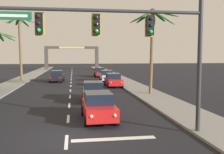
{
  "coord_description": "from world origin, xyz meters",
  "views": [
    {
      "loc": [
        0.35,
        -12.31,
        3.93
      ],
      "look_at": [
        3.41,
        8.0,
        2.2
      ],
      "focal_mm": 41.38,
      "sensor_mm": 36.0,
      "label": 1
    }
  ],
  "objects_px": {
    "traffic_signal_mast": "(132,36)",
    "sedan_parked_far_kerb": "(100,72)",
    "sedan_third_in_queue": "(93,91)",
    "palm_right_second": "(153,29)",
    "palm_left_farthest": "(20,37)",
    "town_gateway_arch": "(72,55)",
    "sedan_parked_nearest_kerb": "(113,80)",
    "sedan_oncoming_far": "(57,76)",
    "sedan_lead_at_stop_bar": "(98,106)",
    "sedan_parked_mid_kerb": "(107,76)"
  },
  "relations": [
    {
      "from": "traffic_signal_mast",
      "to": "sedan_parked_far_kerb",
      "type": "distance_m",
      "value": 35.2
    },
    {
      "from": "sedan_third_in_queue",
      "to": "palm_right_second",
      "type": "xyz_separation_m",
      "value": [
        6.08,
        2.83,
        5.65
      ]
    },
    {
      "from": "palm_left_farthest",
      "to": "town_gateway_arch",
      "type": "xyz_separation_m",
      "value": [
        7.64,
        30.12,
        -2.56
      ]
    },
    {
      "from": "sedan_parked_nearest_kerb",
      "to": "sedan_parked_far_kerb",
      "type": "relative_size",
      "value": 1.0
    },
    {
      "from": "sedan_third_in_queue",
      "to": "town_gateway_arch",
      "type": "relative_size",
      "value": 0.31
    },
    {
      "from": "sedan_oncoming_far",
      "to": "town_gateway_arch",
      "type": "relative_size",
      "value": 0.31
    },
    {
      "from": "sedan_lead_at_stop_bar",
      "to": "sedan_third_in_queue",
      "type": "distance_m",
      "value": 6.48
    },
    {
      "from": "sedan_third_in_queue",
      "to": "palm_right_second",
      "type": "bearing_deg",
      "value": 24.99
    },
    {
      "from": "sedan_lead_at_stop_bar",
      "to": "sedan_oncoming_far",
      "type": "height_order",
      "value": "same"
    },
    {
      "from": "sedan_third_in_queue",
      "to": "sedan_parked_far_kerb",
      "type": "height_order",
      "value": "same"
    },
    {
      "from": "traffic_signal_mast",
      "to": "palm_left_farthest",
      "type": "relative_size",
      "value": 1.05
    },
    {
      "from": "sedan_third_in_queue",
      "to": "sedan_parked_nearest_kerb",
      "type": "xyz_separation_m",
      "value": [
        3.26,
        9.89,
        0.0
      ]
    },
    {
      "from": "sedan_oncoming_far",
      "to": "sedan_parked_mid_kerb",
      "type": "distance_m",
      "value": 7.41
    },
    {
      "from": "sedan_oncoming_far",
      "to": "sedan_lead_at_stop_bar",
      "type": "bearing_deg",
      "value": -80.6
    },
    {
      "from": "palm_right_second",
      "to": "town_gateway_arch",
      "type": "height_order",
      "value": "palm_right_second"
    },
    {
      "from": "sedan_lead_at_stop_bar",
      "to": "sedan_third_in_queue",
      "type": "height_order",
      "value": "same"
    },
    {
      "from": "palm_right_second",
      "to": "sedan_lead_at_stop_bar",
      "type": "bearing_deg",
      "value": -123.98
    },
    {
      "from": "traffic_signal_mast",
      "to": "palm_right_second",
      "type": "height_order",
      "value": "palm_right_second"
    },
    {
      "from": "sedan_parked_far_kerb",
      "to": "sedan_parked_mid_kerb",
      "type": "bearing_deg",
      "value": -88.79
    },
    {
      "from": "town_gateway_arch",
      "to": "sedan_third_in_queue",
      "type": "bearing_deg",
      "value": -87.64
    },
    {
      "from": "sedan_oncoming_far",
      "to": "palm_right_second",
      "type": "height_order",
      "value": "palm_right_second"
    },
    {
      "from": "palm_left_farthest",
      "to": "palm_right_second",
      "type": "relative_size",
      "value": 1.16
    },
    {
      "from": "palm_left_farthest",
      "to": "palm_right_second",
      "type": "bearing_deg",
      "value": -46.02
    },
    {
      "from": "sedan_parked_nearest_kerb",
      "to": "palm_left_farthest",
      "type": "bearing_deg",
      "value": 144.4
    },
    {
      "from": "sedan_parked_far_kerb",
      "to": "palm_right_second",
      "type": "relative_size",
      "value": 0.52
    },
    {
      "from": "palm_right_second",
      "to": "town_gateway_arch",
      "type": "relative_size",
      "value": 0.59
    },
    {
      "from": "traffic_signal_mast",
      "to": "sedan_lead_at_stop_bar",
      "type": "xyz_separation_m",
      "value": [
        -1.25,
        3.49,
        -3.99
      ]
    },
    {
      "from": "sedan_parked_nearest_kerb",
      "to": "town_gateway_arch",
      "type": "distance_m",
      "value": 39.87
    },
    {
      "from": "sedan_third_in_queue",
      "to": "sedan_parked_mid_kerb",
      "type": "relative_size",
      "value": 1.01
    },
    {
      "from": "sedan_lead_at_stop_bar",
      "to": "sedan_parked_nearest_kerb",
      "type": "xyz_separation_m",
      "value": [
        3.46,
        16.37,
        0.0
      ]
    },
    {
      "from": "sedan_lead_at_stop_bar",
      "to": "palm_left_farthest",
      "type": "distance_m",
      "value": 27.94
    },
    {
      "from": "palm_left_farthest",
      "to": "sedan_third_in_queue",
      "type": "bearing_deg",
      "value": -63.21
    },
    {
      "from": "traffic_signal_mast",
      "to": "palm_left_farthest",
      "type": "xyz_separation_m",
      "value": [
        -10.72,
        29.12,
        1.87
      ]
    },
    {
      "from": "sedan_parked_mid_kerb",
      "to": "sedan_parked_far_kerb",
      "type": "bearing_deg",
      "value": 91.21
    },
    {
      "from": "sedan_oncoming_far",
      "to": "town_gateway_arch",
      "type": "bearing_deg",
      "value": 86.3
    },
    {
      "from": "sedan_lead_at_stop_bar",
      "to": "sedan_parked_nearest_kerb",
      "type": "bearing_deg",
      "value": 78.07
    },
    {
      "from": "sedan_third_in_queue",
      "to": "palm_left_farthest",
      "type": "distance_m",
      "value": 22.24
    },
    {
      "from": "sedan_parked_far_kerb",
      "to": "palm_left_farthest",
      "type": "bearing_deg",
      "value": -155.55
    },
    {
      "from": "sedan_third_in_queue",
      "to": "sedan_oncoming_far",
      "type": "xyz_separation_m",
      "value": [
        -4.11,
        17.16,
        0.0
      ]
    },
    {
      "from": "sedan_oncoming_far",
      "to": "palm_right_second",
      "type": "xyz_separation_m",
      "value": [
        10.19,
        -14.33,
        5.65
      ]
    },
    {
      "from": "sedan_parked_mid_kerb",
      "to": "palm_left_farthest",
      "type": "xyz_separation_m",
      "value": [
        -12.93,
        2.76,
        5.86
      ]
    },
    {
      "from": "sedan_parked_nearest_kerb",
      "to": "palm_left_farthest",
      "type": "relative_size",
      "value": 0.45
    },
    {
      "from": "sedan_lead_at_stop_bar",
      "to": "sedan_parked_far_kerb",
      "type": "xyz_separation_m",
      "value": [
        3.27,
        31.42,
        0.0
      ]
    },
    {
      "from": "sedan_parked_nearest_kerb",
      "to": "sedan_parked_mid_kerb",
      "type": "bearing_deg",
      "value": 90.05
    },
    {
      "from": "palm_right_second",
      "to": "town_gateway_arch",
      "type": "xyz_separation_m",
      "value": [
        -8.11,
        46.43,
        -2.36
      ]
    },
    {
      "from": "sedan_parked_far_kerb",
      "to": "town_gateway_arch",
      "type": "xyz_separation_m",
      "value": [
        -5.11,
        24.32,
        3.3
      ]
    },
    {
      "from": "sedan_parked_nearest_kerb",
      "to": "traffic_signal_mast",
      "type": "bearing_deg",
      "value": -96.35
    },
    {
      "from": "sedan_parked_mid_kerb",
      "to": "sedan_parked_far_kerb",
      "type": "relative_size",
      "value": 1.0
    },
    {
      "from": "traffic_signal_mast",
      "to": "sedan_third_in_queue",
      "type": "relative_size",
      "value": 2.28
    },
    {
      "from": "sedan_oncoming_far",
      "to": "sedan_third_in_queue",
      "type": "bearing_deg",
      "value": -76.53
    }
  ]
}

